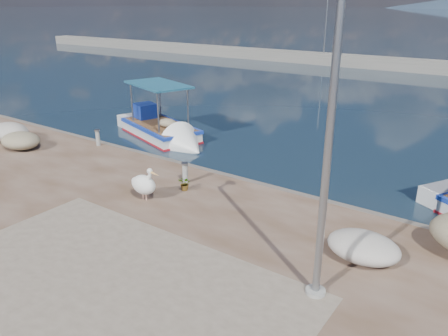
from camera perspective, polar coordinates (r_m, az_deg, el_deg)
ground at (r=12.62m, az=-10.21°, el=-10.58°), size 1400.00×1400.00×0.00m
quay_patch at (r=10.14m, az=-18.73°, el=-16.73°), size 9.00×7.00×0.01m
breakwater at (r=48.38m, az=26.23°, el=11.72°), size 120.00×2.20×7.50m
boat_left at (r=22.95m, az=-8.37°, el=4.77°), size 6.95×4.17×3.18m
pelican at (r=14.21m, az=-10.38°, el=-2.10°), size 1.20×0.59×1.17m
lamp_post at (r=8.70m, az=13.48°, el=2.15°), size 0.44×0.96×7.00m
bollard_near at (r=15.43m, az=-5.11°, el=-0.52°), size 0.25×0.25×0.76m
bollard_far at (r=20.29m, az=-16.17°, el=3.93°), size 0.24×0.24×0.73m
potted_plant at (r=14.88m, az=-5.10°, el=-2.05°), size 0.45×0.39×0.49m
net_pile_b at (r=21.04m, az=-25.04°, el=3.27°), size 1.87×1.45×0.73m
net_pile_a at (r=22.45m, az=-26.24°, el=4.24°), size 2.06×1.50×0.84m
net_pile_d at (r=11.50m, az=17.74°, el=-9.79°), size 1.81×1.36×0.68m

